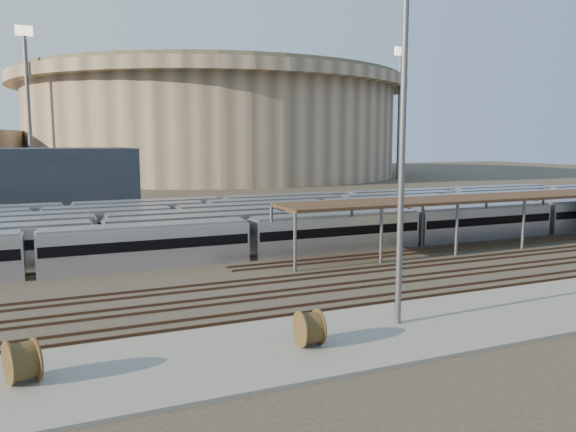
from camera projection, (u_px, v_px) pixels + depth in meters
The scene contains 12 objects.
ground at pixel (383, 266), 49.74m from camera, with size 420.00×420.00×0.00m, color #383026.
apron at pixel (449, 322), 34.11m from camera, with size 50.00×9.00×0.20m, color gray.
subway_trains at pixel (309, 219), 66.93m from camera, with size 127.47×23.90×3.60m.
inspection_shed at pixel (535, 197), 61.39m from camera, with size 60.30×6.00×5.30m.
empty_tracks at pixel (417, 278), 45.18m from camera, with size 170.00×9.62×0.18m.
stadium at pixel (215, 125), 184.80m from camera, with size 124.00×124.00×32.50m.
floodlight_0 at pixel (28, 102), 135.30m from camera, with size 4.00×1.00×38.40m.
floodlight_2 at pixel (399, 109), 165.59m from camera, with size 4.00×1.00×38.40m.
floodlight_3 at pixel (97, 113), 188.66m from camera, with size 4.00×1.00×38.40m.
cable_reel_west at pixel (22, 361), 25.09m from camera, with size 2.02×2.02×1.12m, color #4F3D1F.
cable_reel_east at pixel (309, 328), 29.70m from camera, with size 1.94×1.94×1.08m, color #4F3D1F.
yard_light_pole at pixel (402, 159), 32.24m from camera, with size 0.80×0.36×19.42m.
Camera 1 is at (-27.11, -41.36, 10.94)m, focal length 35.00 mm.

